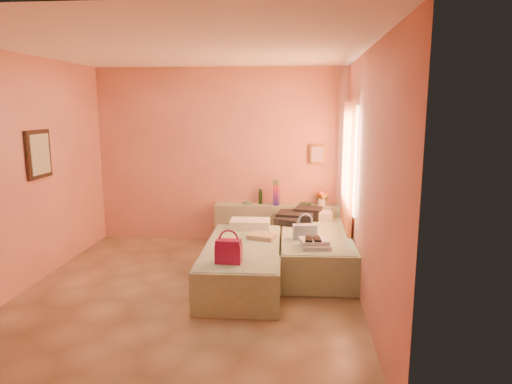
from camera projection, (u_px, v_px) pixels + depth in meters
The scene contains 16 objects.
ground at pixel (189, 294), 5.40m from camera, with size 4.50×4.50×0.00m, color tan.
room_walls at pixel (212, 139), 5.61m from camera, with size 4.02×4.51×2.81m.
headboard_ledge at pixel (279, 224), 7.31m from camera, with size 2.05×0.30×0.65m, color gray.
bed_left at pixel (243, 264), 5.69m from camera, with size 0.90×2.00×0.50m, color #A2BD98.
bed_right at pixel (314, 250), 6.24m from camera, with size 0.90×2.00×0.50m, color #A2BD98.
water_bottle at pixel (260, 197), 7.30m from camera, with size 0.06×0.06×0.22m, color #163D1B.
rainbow_box at pixel (276, 193), 7.16m from camera, with size 0.09×0.09×0.40m, color #941243.
small_dish at pixel (247, 203), 7.29m from camera, with size 0.13×0.13×0.03m, color #457F60.
green_book at pixel (306, 203), 7.27m from camera, with size 0.17×0.12×0.03m, color #25452F.
flower_vase at pixel (322, 197), 7.18m from camera, with size 0.21×0.21×0.27m, color white.
magenta_handbag at pixel (229, 251), 4.98m from camera, with size 0.28×0.16×0.27m, color #941243.
khaki_garment at pixel (263, 236), 5.92m from camera, with size 0.34×0.27×0.06m, color tan.
clothes_pile at pixel (299, 216), 6.79m from camera, with size 0.57×0.57×0.17m, color black.
blue_handbag at pixel (305, 232), 5.87m from camera, with size 0.30×0.13×0.19m, color #395789.
towel_stack at pixel (316, 244), 5.53m from camera, with size 0.35×0.30×0.10m, color silver.
sandal_pair at pixel (313, 239), 5.50m from camera, with size 0.16×0.22×0.02m, color black.
Camera 1 is at (1.28, -4.99, 2.18)m, focal length 32.00 mm.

